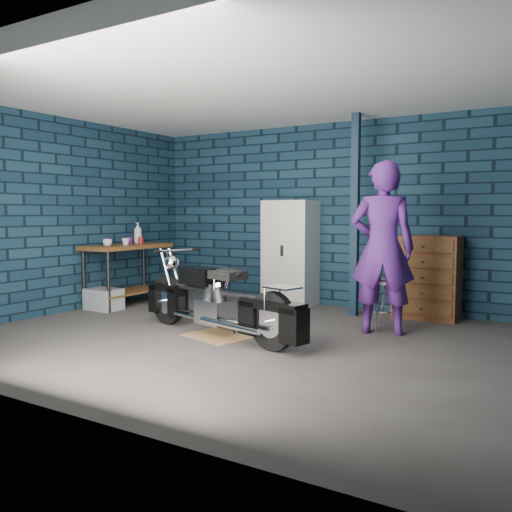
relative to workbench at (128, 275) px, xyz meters
The scene contains 16 objects.
ground 2.89m from the workbench, 20.08° to the right, with size 6.00×6.00×0.00m, color #484643.
room_walls 3.08m from the workbench, ahead, with size 6.02×5.01×2.71m.
support_post 3.49m from the workbench, 16.72° to the left, with size 0.10×0.10×2.70m, color #102234.
workbench is the anchor object (origin of this frame).
drip_mat 2.64m from the workbench, 23.14° to the right, with size 0.72×0.54×0.01m, color #987042.
motorcycle 2.60m from the workbench, 23.14° to the right, with size 2.16×0.58×0.95m, color black, non-canonical shape.
person 3.94m from the workbench, ahead, with size 0.72×0.47×1.97m, color #51207B.
storage_bin 0.58m from the workbench, 87.71° to the right, with size 0.49×0.35×0.30m, color gray.
locker 2.47m from the workbench, 30.69° to the left, with size 0.73×0.52×1.57m, color silver.
tool_chest 4.31m from the workbench, 16.88° to the left, with size 0.82×0.45×1.09m, color brown.
shop_stool 3.90m from the workbench, ahead, with size 0.33×0.33×0.60m, color beige, non-canonical shape.
cup_a 0.65m from the workbench, 87.46° to the right, with size 0.13×0.13×0.10m, color beige.
cup_b 0.53m from the workbench, 51.61° to the right, with size 0.11×0.11×0.10m, color beige.
mug_purple 0.54m from the workbench, 121.91° to the left, with size 0.07×0.07×0.10m, color #591862.
mug_red 0.55m from the workbench, 62.63° to the left, with size 0.08×0.08×0.11m, color maroon.
bottle 0.71m from the workbench, 106.50° to the left, with size 0.13×0.13×0.33m, color gray.
Camera 1 is at (3.20, -4.93, 1.39)m, focal length 38.00 mm.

